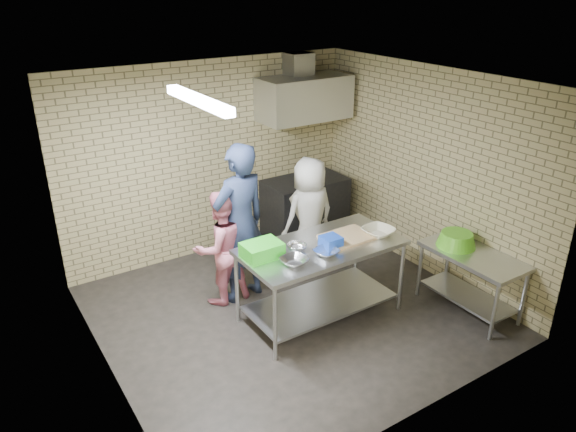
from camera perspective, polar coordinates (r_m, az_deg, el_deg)
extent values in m
plane|color=black|center=(6.58, 0.22, -9.99)|extent=(4.20, 4.20, 0.00)
plane|color=black|center=(5.54, 0.27, 13.85)|extent=(4.20, 4.20, 0.00)
cube|color=tan|center=(7.58, -8.11, 5.85)|extent=(4.20, 0.06, 2.70)
cube|color=tan|center=(4.57, 14.22, -7.37)|extent=(4.20, 0.06, 2.70)
cube|color=tan|center=(5.20, -19.57, -4.09)|extent=(0.06, 4.00, 2.70)
cube|color=tan|center=(7.22, 14.36, 4.42)|extent=(0.06, 4.00, 2.70)
cube|color=silver|center=(6.29, 3.44, -6.80)|extent=(1.84, 0.92, 0.92)
cube|color=silver|center=(6.77, 18.50, -6.58)|extent=(0.60, 1.20, 0.75)
cube|color=black|center=(8.24, 1.80, 0.89)|extent=(1.20, 0.70, 0.90)
cube|color=silver|center=(7.78, 1.74, 12.27)|extent=(1.30, 0.60, 0.60)
cube|color=#A5A8AD|center=(7.83, 1.14, 15.69)|extent=(0.35, 0.30, 0.30)
cube|color=#3F2B19|center=(8.14, 2.73, 11.48)|extent=(0.80, 0.20, 0.04)
cube|color=white|center=(5.09, -9.41, 11.93)|extent=(0.10, 1.25, 0.08)
cube|color=green|center=(5.78, -2.76, -3.61)|extent=(0.41, 0.31, 0.16)
cube|color=#1841B6|center=(6.00, 4.51, -2.74)|extent=(0.20, 0.20, 0.13)
cube|color=tan|center=(6.24, 6.25, -2.20)|extent=(0.56, 0.43, 0.03)
imported|color=#ABADB2|center=(5.65, 0.66, -4.77)|extent=(0.32, 0.32, 0.07)
imported|color=silver|center=(5.94, 0.93, -3.31)|extent=(0.25, 0.25, 0.07)
imported|color=#BABCC1|center=(5.85, 4.04, -3.84)|extent=(0.30, 0.30, 0.07)
imported|color=beige|center=(6.35, 9.46, -1.64)|extent=(0.40, 0.40, 0.09)
cylinder|color=#B22619|center=(7.98, 1.25, 12.05)|extent=(0.07, 0.07, 0.18)
cylinder|color=green|center=(8.21, 3.61, 12.24)|extent=(0.06, 0.06, 0.15)
imported|color=black|center=(6.43, -5.06, -0.83)|extent=(0.78, 0.57, 1.98)
imported|color=#CF6D86|center=(6.50, -7.09, -3.32)|extent=(0.72, 0.57, 1.43)
imported|color=silver|center=(7.18, 2.27, 0.15)|extent=(0.78, 0.52, 1.56)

